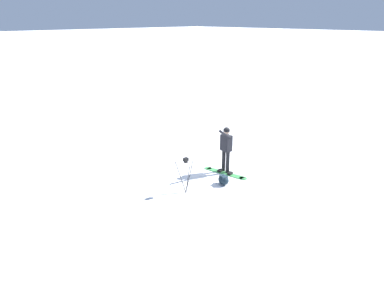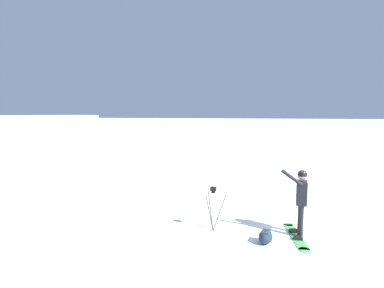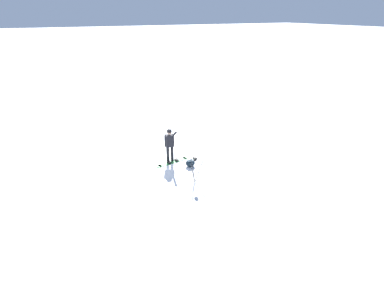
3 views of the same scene
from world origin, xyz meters
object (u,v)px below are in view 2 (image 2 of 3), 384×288
at_px(snowboard, 296,236).
at_px(camera_tripod, 213,199).
at_px(snowboarder, 301,195).
at_px(gear_bag_large, 266,236).

height_order(snowboard, camera_tripod, camera_tripod).
bearing_deg(snowboard, camera_tripod, -86.23).
distance_m(snowboarder, camera_tripod, 2.28).
relative_size(gear_bag_large, camera_tripod, 0.42).
xyz_separation_m(snowboard, gear_bag_large, (0.59, -0.78, 0.16)).
height_order(snowboarder, camera_tripod, snowboarder).
height_order(snowboarder, gear_bag_large, snowboarder).
distance_m(gear_bag_large, camera_tripod, 1.61).
xyz_separation_m(snowboard, camera_tripod, (0.14, -2.15, 0.87)).
distance_m(snowboarder, snowboard, 1.06).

